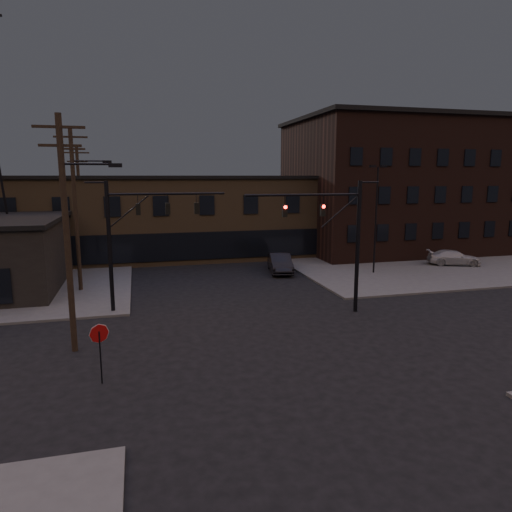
{
  "coord_description": "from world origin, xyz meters",
  "views": [
    {
      "loc": [
        -6.35,
        -20.27,
        8.27
      ],
      "look_at": [
        0.52,
        5.95,
        3.5
      ],
      "focal_mm": 32.0,
      "sensor_mm": 36.0,
      "label": 1
    }
  ],
  "objects": [
    {
      "name": "ground",
      "position": [
        0.0,
        0.0,
        0.0
      ],
      "size": [
        140.0,
        140.0,
        0.0
      ],
      "primitive_type": "plane",
      "color": "black",
      "rests_on": "ground"
    },
    {
      "name": "sidewalk_ne",
      "position": [
        22.0,
        22.0,
        0.07
      ],
      "size": [
        30.0,
        30.0,
        0.15
      ],
      "primitive_type": "cube",
      "color": "#474744",
      "rests_on": "ground"
    },
    {
      "name": "building_row",
      "position": [
        0.0,
        28.0,
        4.0
      ],
      "size": [
        40.0,
        12.0,
        8.0
      ],
      "primitive_type": "cube",
      "color": "brown",
      "rests_on": "ground"
    },
    {
      "name": "building_right",
      "position": [
        22.0,
        26.0,
        7.0
      ],
      "size": [
        22.0,
        16.0,
        14.0
      ],
      "primitive_type": "cube",
      "color": "black",
      "rests_on": "ground"
    },
    {
      "name": "traffic_signal_near",
      "position": [
        5.36,
        4.5,
        4.93
      ],
      "size": [
        7.12,
        0.24,
        8.0
      ],
      "color": "black",
      "rests_on": "ground"
    },
    {
      "name": "traffic_signal_far",
      "position": [
        -6.72,
        8.0,
        5.01
      ],
      "size": [
        7.12,
        0.24,
        8.0
      ],
      "color": "black",
      "rests_on": "ground"
    },
    {
      "name": "stop_sign",
      "position": [
        -8.0,
        -1.99,
        1.84
      ],
      "size": [
        0.72,
        0.33,
        2.48
      ],
      "color": "black",
      "rests_on": "ground"
    },
    {
      "name": "utility_pole_near",
      "position": [
        -9.43,
        2.0,
        5.87
      ],
      "size": [
        3.7,
        0.28,
        11.0
      ],
      "color": "black",
      "rests_on": "ground"
    },
    {
      "name": "utility_pole_mid",
      "position": [
        -10.44,
        14.0,
        6.13
      ],
      "size": [
        3.7,
        0.28,
        11.5
      ],
      "color": "black",
      "rests_on": "ground"
    },
    {
      "name": "utility_pole_far",
      "position": [
        -11.5,
        26.0,
        5.78
      ],
      "size": [
        2.2,
        0.28,
        11.0
      ],
      "color": "black",
      "rests_on": "ground"
    },
    {
      "name": "lot_light_a",
      "position": [
        13.0,
        14.0,
        5.51
      ],
      "size": [
        1.5,
        0.28,
        9.14
      ],
      "color": "black",
      "rests_on": "ground"
    },
    {
      "name": "lot_light_b",
      "position": [
        19.0,
        19.0,
        5.51
      ],
      "size": [
        1.5,
        0.28,
        9.14
      ],
      "color": "black",
      "rests_on": "ground"
    },
    {
      "name": "parked_car_lot_a",
      "position": [
        15.84,
        21.55,
        0.83
      ],
      "size": [
        4.16,
        2.02,
        1.37
      ],
      "primitive_type": "imported",
      "rotation": [
        0.0,
        0.0,
        1.67
      ],
      "color": "black",
      "rests_on": "sidewalk_ne"
    },
    {
      "name": "parked_car_lot_b",
      "position": [
        21.86,
        15.18,
        0.83
      ],
      "size": [
        5.05,
        3.55,
        1.36
      ],
      "primitive_type": "imported",
      "rotation": [
        0.0,
        0.0,
        1.18
      ],
      "color": "#A4A4A6",
      "rests_on": "sidewalk_ne"
    },
    {
      "name": "car_crossing",
      "position": [
        5.5,
        16.73,
        0.83
      ],
      "size": [
        2.62,
        5.26,
        1.66
      ],
      "primitive_type": "imported",
      "rotation": [
        0.0,
        0.0,
        -0.18
      ],
      "color": "black",
      "rests_on": "ground"
    }
  ]
}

